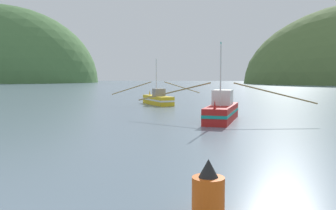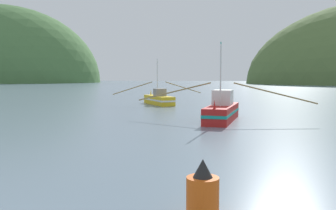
{
  "view_description": "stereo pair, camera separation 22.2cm",
  "coord_description": "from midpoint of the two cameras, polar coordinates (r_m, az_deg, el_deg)",
  "views": [
    {
      "loc": [
        6.51,
        -5.11,
        3.82
      ],
      "look_at": [
        0.39,
        24.69,
        1.4
      ],
      "focal_mm": 38.45,
      "sensor_mm": 36.0,
      "label": 1
    },
    {
      "loc": [
        6.73,
        -5.06,
        3.82
      ],
      "look_at": [
        0.39,
        24.69,
        1.4
      ],
      "focal_mm": 38.45,
      "sensor_mm": 36.0,
      "label": 2
    }
  ],
  "objects": [
    {
      "name": "fishing_boat_red",
      "position": [
        31.28,
        8.33,
        -0.87
      ],
      "size": [
        15.26,
        8.31,
        6.66
      ],
      "rotation": [
        0.0,
        0.0,
        4.62
      ],
      "color": "red",
      "rests_on": "ground"
    },
    {
      "name": "channel_buoy",
      "position": [
        10.08,
        5.75,
        -13.72
      ],
      "size": [
        0.89,
        0.89,
        1.6
      ],
      "color": "#E55914",
      "rests_on": "ground"
    },
    {
      "name": "fishing_boat_yellow",
      "position": [
        49.03,
        -1.74,
        0.93
      ],
      "size": [
        10.69,
        7.21,
        6.24
      ],
      "rotation": [
        0.0,
        0.0,
        2.16
      ],
      "color": "gold",
      "rests_on": "ground"
    }
  ]
}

